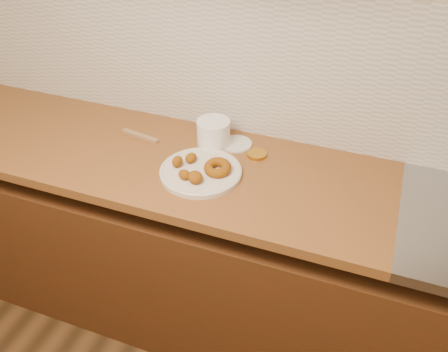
# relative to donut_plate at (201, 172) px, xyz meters

# --- Properties ---
(wall_back) EXTENTS (4.00, 0.02, 2.70)m
(wall_back) POSITION_rel_donut_plate_xyz_m (0.21, 0.37, 0.44)
(wall_back) COLOR tan
(wall_back) RESTS_ON ground
(base_cabinet) EXTENTS (3.60, 0.60, 0.77)m
(base_cabinet) POSITION_rel_donut_plate_xyz_m (0.21, 0.06, -0.52)
(base_cabinet) COLOR #48220F
(base_cabinet) RESTS_ON floor
(butcher_block) EXTENTS (2.30, 0.62, 0.04)m
(butcher_block) POSITION_rel_donut_plate_xyz_m (-0.44, 0.06, -0.03)
(butcher_block) COLOR brown
(butcher_block) RESTS_ON base_cabinet
(backsplash) EXTENTS (3.60, 0.02, 0.60)m
(backsplash) POSITION_rel_donut_plate_xyz_m (0.21, 0.35, 0.29)
(backsplash) COLOR beige
(backsplash) RESTS_ON wall_back
(donut_plate) EXTENTS (0.31, 0.31, 0.02)m
(donut_plate) POSITION_rel_donut_plate_xyz_m (0.00, 0.00, 0.00)
(donut_plate) COLOR beige
(donut_plate) RESTS_ON butcher_block
(ring_donut) EXTENTS (0.12, 0.12, 0.05)m
(ring_donut) POSITION_rel_donut_plate_xyz_m (0.06, 0.01, 0.03)
(ring_donut) COLOR #8B4700
(ring_donut) RESTS_ON donut_plate
(fried_dough_chunks) EXTENTS (0.16, 0.17, 0.05)m
(fried_dough_chunks) POSITION_rel_donut_plate_xyz_m (-0.03, -0.04, 0.03)
(fried_dough_chunks) COLOR #8B4700
(fried_dough_chunks) RESTS_ON donut_plate
(plastic_tub) EXTENTS (0.17, 0.17, 0.11)m
(plastic_tub) POSITION_rel_donut_plate_xyz_m (-0.03, 0.20, 0.05)
(plastic_tub) COLOR white
(plastic_tub) RESTS_ON butcher_block
(tub_lid) EXTENTS (0.13, 0.13, 0.01)m
(tub_lid) POSITION_rel_donut_plate_xyz_m (0.06, 0.24, -0.00)
(tub_lid) COLOR silver
(tub_lid) RESTS_ON butcher_block
(brass_jar_lid) EXTENTS (0.10, 0.10, 0.01)m
(brass_jar_lid) POSITION_rel_donut_plate_xyz_m (0.16, 0.19, -0.00)
(brass_jar_lid) COLOR #BA8322
(brass_jar_lid) RESTS_ON butcher_block
(wooden_utensil) EXTENTS (0.18, 0.05, 0.01)m
(wooden_utensil) POSITION_rel_donut_plate_xyz_m (-0.33, 0.15, -0.00)
(wooden_utensil) COLOR olive
(wooden_utensil) RESTS_ON butcher_block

